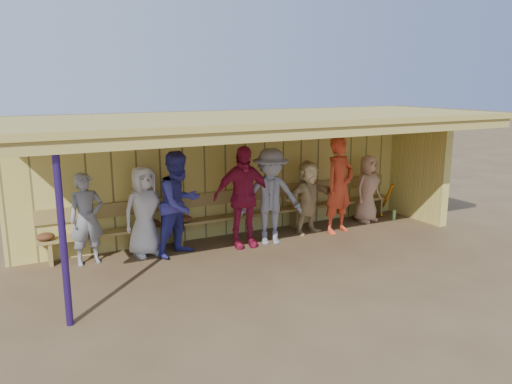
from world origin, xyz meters
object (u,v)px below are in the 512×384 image
player_f (308,197)px  bench (239,210)px  player_a (87,219)px  player_d (243,197)px  player_g (339,185)px  player_b (145,211)px  player_c (180,204)px  player_e (271,197)px  player_h (368,189)px

player_f → bench: bearing=147.9°
player_a → player_d: size_ratio=0.83×
player_a → bench: 3.02m
player_f → player_g: 0.68m
player_f → bench: player_f is taller
player_d → player_g: (2.16, -0.09, 0.03)m
player_b → player_g: size_ratio=0.82×
player_b → bench: size_ratio=0.21×
player_c → player_e: bearing=-30.9°
bench → player_d: bearing=-109.0°
player_e → player_f: player_e is taller
player_a → player_e: size_ratio=0.86×
player_f → player_h: (1.65, 0.13, -0.01)m
player_c → player_h: bearing=-22.3°
player_d → player_e: bearing=-2.5°
bench → player_e: bearing=-67.0°
player_a → player_d: (2.77, -0.36, 0.17)m
player_h → player_a: bearing=166.5°
player_a → player_d: player_d is taller
player_b → bench: 2.05m
player_e → player_g: size_ratio=0.93×
player_a → player_f: player_a is taller
player_e → player_g: player_g is taller
player_d → player_h: player_d is taller
player_d → player_e: (0.55, -0.09, -0.04)m
player_c → player_g: bearing=-27.9°
player_e → player_f: bearing=30.9°
player_b → bench: (2.00, 0.32, -0.29)m
player_a → player_b: player_b is taller
player_h → bench: 3.03m
player_a → player_c: bearing=-14.8°
player_e → bench: size_ratio=0.24×
player_e → bench: player_e is taller
player_h → player_f: bearing=171.5°
player_a → player_f: bearing=-7.9°
player_b → player_f: 3.35m
player_d → player_g: player_g is taller
player_a → player_d: 2.80m
player_d → player_h: (3.23, 0.29, -0.21)m
player_d → player_f: size_ratio=1.27×
player_a → player_d: bearing=-12.7°
player_c → player_g: (3.36, -0.18, 0.05)m
player_f → player_e: bearing=-177.6°
player_h → player_g: bearing=-173.4°
player_d → player_e: size_ratio=1.04×
player_c → player_d: (1.20, -0.10, 0.02)m
player_e → player_h: size_ratio=1.24×
player_f → player_h: 1.66m
player_a → player_f: 4.34m
player_b → player_h: player_b is taller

